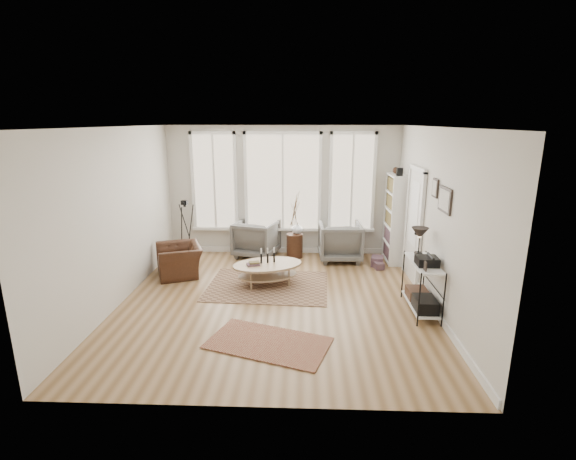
{
  "coord_description": "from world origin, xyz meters",
  "views": [
    {
      "loc": [
        0.48,
        -6.59,
        2.99
      ],
      "look_at": [
        0.2,
        0.6,
        1.1
      ],
      "focal_mm": 26.0,
      "sensor_mm": 36.0,
      "label": 1
    }
  ],
  "objects_px": {
    "bookcase": "(395,218)",
    "side_table": "(295,226)",
    "armchair_left": "(256,238)",
    "accent_chair": "(179,260)",
    "coffee_table": "(267,268)",
    "low_shelf": "(422,281)",
    "armchair_right": "(340,241)"
  },
  "relations": [
    {
      "from": "low_shelf",
      "to": "armchair_left",
      "type": "bearing_deg",
      "value": 137.36
    },
    {
      "from": "side_table",
      "to": "armchair_right",
      "type": "bearing_deg",
      "value": -7.73
    },
    {
      "from": "bookcase",
      "to": "accent_chair",
      "type": "xyz_separation_m",
      "value": [
        -4.42,
        -1.04,
        -0.65
      ]
    },
    {
      "from": "coffee_table",
      "to": "armchair_right",
      "type": "distance_m",
      "value": 2.11
    },
    {
      "from": "accent_chair",
      "to": "armchair_left",
      "type": "bearing_deg",
      "value": 109.22
    },
    {
      "from": "armchair_right",
      "to": "side_table",
      "type": "bearing_deg",
      "value": -9.8
    },
    {
      "from": "low_shelf",
      "to": "side_table",
      "type": "bearing_deg",
      "value": 128.19
    },
    {
      "from": "coffee_table",
      "to": "armchair_left",
      "type": "distance_m",
      "value": 1.75
    },
    {
      "from": "bookcase",
      "to": "accent_chair",
      "type": "height_order",
      "value": "bookcase"
    },
    {
      "from": "coffee_table",
      "to": "accent_chair",
      "type": "height_order",
      "value": "accent_chair"
    },
    {
      "from": "bookcase",
      "to": "accent_chair",
      "type": "relative_size",
      "value": 2.2
    },
    {
      "from": "bookcase",
      "to": "accent_chair",
      "type": "bearing_deg",
      "value": -166.72
    },
    {
      "from": "bookcase",
      "to": "low_shelf",
      "type": "relative_size",
      "value": 1.58
    },
    {
      "from": "armchair_left",
      "to": "low_shelf",
      "type": "bearing_deg",
      "value": 153.54
    },
    {
      "from": "coffee_table",
      "to": "armchair_right",
      "type": "xyz_separation_m",
      "value": [
        1.48,
        1.5,
        0.1
      ]
    },
    {
      "from": "armchair_left",
      "to": "coffee_table",
      "type": "bearing_deg",
      "value": 119.15
    },
    {
      "from": "armchair_left",
      "to": "armchair_right",
      "type": "height_order",
      "value": "armchair_right"
    },
    {
      "from": "low_shelf",
      "to": "coffee_table",
      "type": "height_order",
      "value": "low_shelf"
    },
    {
      "from": "armchair_left",
      "to": "armchair_right",
      "type": "relative_size",
      "value": 0.97
    },
    {
      "from": "armchair_right",
      "to": "side_table",
      "type": "xyz_separation_m",
      "value": [
        -1.0,
        0.14,
        0.31
      ]
    },
    {
      "from": "bookcase",
      "to": "armchair_right",
      "type": "distance_m",
      "value": 1.27
    },
    {
      "from": "bookcase",
      "to": "side_table",
      "type": "bearing_deg",
      "value": 176.09
    },
    {
      "from": "side_table",
      "to": "armchair_left",
      "type": "bearing_deg",
      "value": 175.78
    },
    {
      "from": "low_shelf",
      "to": "armchair_right",
      "type": "relative_size",
      "value": 1.41
    },
    {
      "from": "coffee_table",
      "to": "armchair_left",
      "type": "xyz_separation_m",
      "value": [
        -0.39,
        1.7,
        0.09
      ]
    },
    {
      "from": "coffee_table",
      "to": "low_shelf",
      "type": "bearing_deg",
      "value": -21.83
    },
    {
      "from": "low_shelf",
      "to": "side_table",
      "type": "distance_m",
      "value": 3.4
    },
    {
      "from": "side_table",
      "to": "bookcase",
      "type": "bearing_deg",
      "value": -3.91
    },
    {
      "from": "low_shelf",
      "to": "armchair_left",
      "type": "relative_size",
      "value": 1.44
    },
    {
      "from": "armchair_right",
      "to": "accent_chair",
      "type": "bearing_deg",
      "value": 15.83
    },
    {
      "from": "bookcase",
      "to": "side_table",
      "type": "relative_size",
      "value": 1.36
    },
    {
      "from": "bookcase",
      "to": "armchair_left",
      "type": "distance_m",
      "value": 3.08
    }
  ]
}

